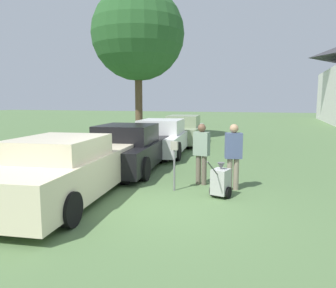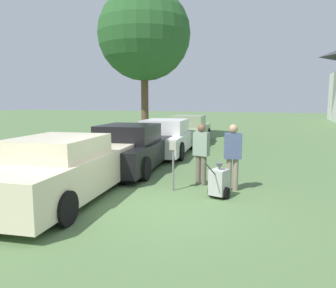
{
  "view_description": "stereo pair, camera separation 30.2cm",
  "coord_description": "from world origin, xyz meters",
  "px_view_note": "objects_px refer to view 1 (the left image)",
  "views": [
    {
      "loc": [
        2.22,
        -6.55,
        2.31
      ],
      "look_at": [
        -0.57,
        2.1,
        1.1
      ],
      "focal_mm": 35.0,
      "sensor_mm": 36.0,
      "label": 1
    },
    {
      "loc": [
        2.51,
        -6.45,
        2.31
      ],
      "look_at": [
        -0.57,
        2.1,
        1.1
      ],
      "focal_mm": 35.0,
      "sensor_mm": 36.0,
      "label": 2
    }
  ],
  "objects_px": {
    "parked_car_black": "(128,149)",
    "person_worker": "(201,150)",
    "equipment_cart": "(221,181)",
    "parked_car_sage": "(184,130)",
    "parked_car_cream": "(64,170)",
    "parking_meter": "(174,156)",
    "parked_car_white": "(162,138)",
    "person_supervisor": "(233,153)"
  },
  "relations": [
    {
      "from": "person_supervisor",
      "to": "equipment_cart",
      "type": "height_order",
      "value": "person_supervisor"
    },
    {
      "from": "parked_car_black",
      "to": "person_supervisor",
      "type": "bearing_deg",
      "value": -29.43
    },
    {
      "from": "person_worker",
      "to": "equipment_cart",
      "type": "xyz_separation_m",
      "value": [
        0.7,
        -1.05,
        -0.57
      ]
    },
    {
      "from": "parked_car_cream",
      "to": "equipment_cart",
      "type": "relative_size",
      "value": 5.27
    },
    {
      "from": "parked_car_sage",
      "to": "equipment_cart",
      "type": "xyz_separation_m",
      "value": [
        3.45,
        -9.39,
        -0.32
      ]
    },
    {
      "from": "parked_car_black",
      "to": "parking_meter",
      "type": "bearing_deg",
      "value": -49.46
    },
    {
      "from": "equipment_cart",
      "to": "parked_car_white",
      "type": "bearing_deg",
      "value": 135.23
    },
    {
      "from": "parked_car_black",
      "to": "parked_car_sage",
      "type": "height_order",
      "value": "parked_car_sage"
    },
    {
      "from": "parked_car_black",
      "to": "equipment_cart",
      "type": "xyz_separation_m",
      "value": [
        3.45,
        -2.26,
        -0.31
      ]
    },
    {
      "from": "parked_car_cream",
      "to": "parking_meter",
      "type": "relative_size",
      "value": 4.13
    },
    {
      "from": "parking_meter",
      "to": "person_worker",
      "type": "height_order",
      "value": "person_worker"
    },
    {
      "from": "parked_car_cream",
      "to": "equipment_cart",
      "type": "bearing_deg",
      "value": 13.73
    },
    {
      "from": "parked_car_white",
      "to": "parked_car_sage",
      "type": "xyz_separation_m",
      "value": [
        -0.0,
        3.63,
        0.01
      ]
    },
    {
      "from": "parked_car_black",
      "to": "parked_car_cream",
      "type": "bearing_deg",
      "value": -96.99
    },
    {
      "from": "person_worker",
      "to": "parked_car_cream",
      "type": "bearing_deg",
      "value": 51.62
    },
    {
      "from": "parked_car_cream",
      "to": "parked_car_sage",
      "type": "xyz_separation_m",
      "value": [
        0.0,
        10.7,
        -0.0
      ]
    },
    {
      "from": "parked_car_white",
      "to": "person_supervisor",
      "type": "distance_m",
      "value": 6.21
    },
    {
      "from": "parked_car_cream",
      "to": "parked_car_white",
      "type": "relative_size",
      "value": 0.97
    },
    {
      "from": "parked_car_black",
      "to": "equipment_cart",
      "type": "height_order",
      "value": "parked_car_black"
    },
    {
      "from": "person_worker",
      "to": "parked_car_white",
      "type": "bearing_deg",
      "value": -48.62
    },
    {
      "from": "parking_meter",
      "to": "person_worker",
      "type": "relative_size",
      "value": 0.76
    },
    {
      "from": "parked_car_white",
      "to": "parked_car_cream",
      "type": "bearing_deg",
      "value": -96.99
    },
    {
      "from": "parking_meter",
      "to": "parked_car_white",
      "type": "bearing_deg",
      "value": 111.87
    },
    {
      "from": "parked_car_sage",
      "to": "person_supervisor",
      "type": "bearing_deg",
      "value": -74.08
    },
    {
      "from": "parked_car_black",
      "to": "person_supervisor",
      "type": "xyz_separation_m",
      "value": [
        3.65,
        -1.51,
        0.28
      ]
    },
    {
      "from": "parked_car_sage",
      "to": "parking_meter",
      "type": "relative_size",
      "value": 4.13
    },
    {
      "from": "parked_car_black",
      "to": "person_supervisor",
      "type": "distance_m",
      "value": 3.96
    },
    {
      "from": "parked_car_white",
      "to": "parking_meter",
      "type": "height_order",
      "value": "parked_car_white"
    },
    {
      "from": "parked_car_sage",
      "to": "person_worker",
      "type": "distance_m",
      "value": 8.79
    },
    {
      "from": "person_worker",
      "to": "equipment_cart",
      "type": "height_order",
      "value": "person_worker"
    },
    {
      "from": "parked_car_black",
      "to": "person_worker",
      "type": "xyz_separation_m",
      "value": [
        2.75,
        -1.21,
        0.26
      ]
    },
    {
      "from": "parked_car_cream",
      "to": "parked_car_black",
      "type": "xyz_separation_m",
      "value": [
        0.0,
        3.56,
        -0.0
      ]
    },
    {
      "from": "parked_car_white",
      "to": "parked_car_sage",
      "type": "height_order",
      "value": "parked_car_sage"
    },
    {
      "from": "parking_meter",
      "to": "equipment_cart",
      "type": "distance_m",
      "value": 1.35
    },
    {
      "from": "person_supervisor",
      "to": "equipment_cart",
      "type": "distance_m",
      "value": 0.97
    },
    {
      "from": "parked_car_cream",
      "to": "person_worker",
      "type": "relative_size",
      "value": 3.14
    },
    {
      "from": "parked_car_cream",
      "to": "parked_car_black",
      "type": "height_order",
      "value": "parked_car_black"
    },
    {
      "from": "parked_car_black",
      "to": "person_worker",
      "type": "height_order",
      "value": "person_worker"
    },
    {
      "from": "parking_meter",
      "to": "equipment_cart",
      "type": "bearing_deg",
      "value": -10.1
    },
    {
      "from": "parked_car_sage",
      "to": "equipment_cart",
      "type": "distance_m",
      "value": 10.01
    },
    {
      "from": "parking_meter",
      "to": "parked_car_black",
      "type": "bearing_deg",
      "value": 137.52
    },
    {
      "from": "parked_car_black",
      "to": "parked_car_sage",
      "type": "relative_size",
      "value": 0.94
    }
  ]
}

